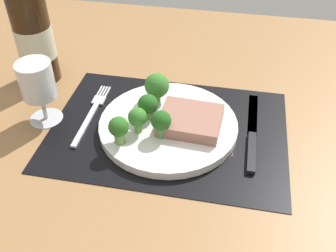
# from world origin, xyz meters

# --- Properties ---
(ground_plane) EXTENTS (1.40, 1.10, 0.03)m
(ground_plane) POSITION_xyz_m (0.00, 0.00, -0.01)
(ground_plane) COLOR #996D42
(placemat) EXTENTS (0.44, 0.32, 0.00)m
(placemat) POSITION_xyz_m (0.00, 0.00, 0.00)
(placemat) COLOR black
(placemat) RESTS_ON ground_plane
(plate) EXTENTS (0.26, 0.26, 0.02)m
(plate) POSITION_xyz_m (0.00, 0.00, 0.01)
(plate) COLOR white
(plate) RESTS_ON placemat
(steak) EXTENTS (0.12, 0.10, 0.02)m
(steak) POSITION_xyz_m (0.04, 0.00, 0.03)
(steak) COLOR #9E6B5B
(steak) RESTS_ON plate
(broccoli_back_left) EXTENTS (0.03, 0.03, 0.05)m
(broccoli_back_left) POSITION_xyz_m (-0.05, -0.03, 0.05)
(broccoli_back_left) COLOR #6B994C
(broccoli_back_left) RESTS_ON plate
(broccoli_near_steak) EXTENTS (0.04, 0.04, 0.05)m
(broccoli_near_steak) POSITION_xyz_m (-0.04, 0.01, 0.05)
(broccoli_near_steak) COLOR #6B994C
(broccoli_near_steak) RESTS_ON plate
(broccoli_center) EXTENTS (0.05, 0.05, 0.06)m
(broccoli_center) POSITION_xyz_m (-0.04, 0.06, 0.05)
(broccoli_center) COLOR #5B8942
(broccoli_center) RESTS_ON plate
(broccoli_near_fork) EXTENTS (0.04, 0.04, 0.05)m
(broccoli_near_fork) POSITION_xyz_m (-0.07, -0.07, 0.05)
(broccoli_near_fork) COLOR #6B994C
(broccoli_near_fork) RESTS_ON plate
(broccoli_front_edge) EXTENTS (0.04, 0.04, 0.05)m
(broccoli_front_edge) POSITION_xyz_m (-0.01, -0.04, 0.05)
(broccoli_front_edge) COLOR #5B8942
(broccoli_front_edge) RESTS_ON plate
(fork) EXTENTS (0.02, 0.19, 0.01)m
(fork) POSITION_xyz_m (-0.16, 0.01, 0.01)
(fork) COLOR silver
(fork) RESTS_ON placemat
(knife) EXTENTS (0.02, 0.23, 0.01)m
(knife) POSITION_xyz_m (0.16, 0.01, 0.01)
(knife) COLOR black
(knife) RESTS_ON placemat
(wine_bottle) EXTENTS (0.08, 0.08, 0.28)m
(wine_bottle) POSITION_xyz_m (-0.31, 0.12, 0.10)
(wine_bottle) COLOR #331E0F
(wine_bottle) RESTS_ON ground_plane
(wine_glass) EXTENTS (0.06, 0.06, 0.13)m
(wine_glass) POSITION_xyz_m (-0.24, -0.01, 0.08)
(wine_glass) COLOR silver
(wine_glass) RESTS_ON ground_plane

